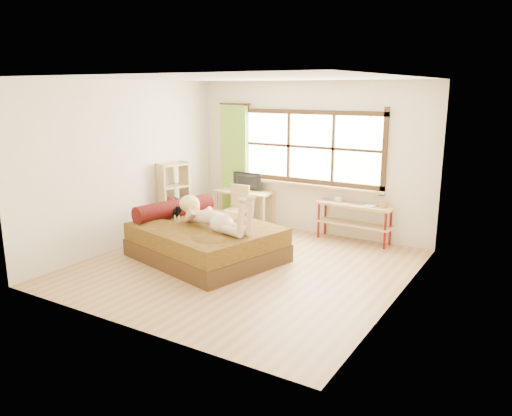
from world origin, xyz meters
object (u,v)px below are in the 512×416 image
Objects in this scene: woman at (212,207)px; desk at (244,195)px; chair at (238,206)px; pipe_shelf at (355,214)px; bookshelf at (173,197)px; kitten at (174,210)px; bed at (204,240)px.

desk is (-0.67, 1.96, -0.25)m from woman.
chair is (-0.58, 1.59, -0.36)m from woman.
pipe_shelf is 1.03× the size of bookshelf.
pipe_shelf is at bearing 68.61° from woman.
pipe_shelf is at bearing 53.44° from kitten.
chair is at bearing 124.22° from woman.
woman is (0.20, -0.06, 0.55)m from bed.
bookshelf is at bearing -156.50° from pipe_shelf.
bed reaches higher than kitten.
bookshelf is (-0.66, 0.76, 0.00)m from kitten.
bookshelf reaches higher than woman.
bed is 0.59m from woman.
desk is 0.84× the size of pipe_shelf.
desk is at bearing -174.46° from pipe_shelf.
kitten is (-0.87, 0.15, -0.19)m from woman.
pipe_shelf is at bearing 64.25° from bed.
chair is 2.12m from pipe_shelf.
kitten is 1.82m from desk.
bed is 2.63m from pipe_shelf.
kitten is at bearing -173.31° from bed.
bookshelf is (-0.95, -0.67, 0.18)m from chair.
bookshelf is at bearing -148.65° from chair.
woman reaches higher than pipe_shelf.
kitten is 1.01m from bookshelf.
pipe_shelf is 3.24m from bookshelf.
kitten is at bearing -138.30° from pipe_shelf.
bed reaches higher than pipe_shelf.
woman is 1.72× the size of chair.
woman reaches higher than chair.
woman is at bearing -123.14° from pipe_shelf.
chair is at bearing -164.22° from pipe_shelf.
chair is at bearing -79.62° from desk.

